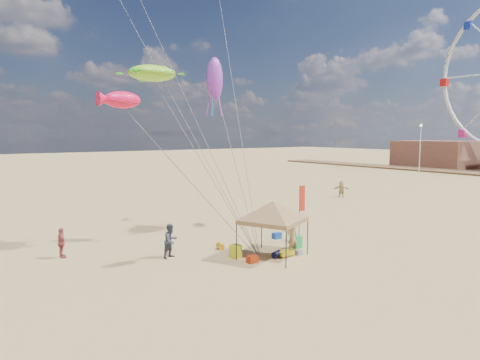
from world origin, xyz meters
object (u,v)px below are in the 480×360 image
Objects in this scene: feather_flag at (301,202)px; person_near_c at (289,230)px; chair_green at (296,242)px; person_near_a at (292,237)px; beach_cart at (285,253)px; cooler_red at (252,259)px; person_near_b at (171,241)px; person_far_c at (341,189)px; chair_yellow at (236,251)px; canopy_tent at (273,203)px; lamp_north at (420,140)px; cooler_blue at (277,236)px; person_far_a at (62,243)px.

feather_flag reaches higher than person_near_c.
chair_green is 1.37m from person_near_c.
person_near_a is at bearing 72.02° from person_near_c.
beach_cart is at bearing -150.59° from chair_green.
cooler_red is 0.29× the size of person_near_b.
cooler_red is 24.88m from person_far_c.
person_near_b is at bearing 144.07° from chair_yellow.
person_near_b reaches higher than chair_yellow.
cooler_red is at bearing 3.56° from person_near_a.
person_near_a is at bearing -47.42° from person_near_b.
person_far_c is (17.51, 11.93, 0.53)m from chair_green.
feather_flag reaches higher than cooler_red.
feather_flag reaches higher than beach_cart.
person_near_a is at bearing -144.10° from chair_green.
person_near_a is at bearing -99.17° from person_far_c.
canopy_tent is at bearing 5.85° from cooler_red.
person_near_c is at bearing -155.52° from lamp_north.
canopy_tent is at bearing -54.08° from person_near_b.
canopy_tent is 9.72× the size of cooler_red.
person_near_a is at bearing -20.18° from chair_yellow.
chair_green is 4.05m from chair_yellow.
chair_green reaches higher than cooler_blue.
person_near_a reaches higher than person_far_c.
person_near_a is 1.04× the size of person_far_c.
feather_flag is 6.94m from chair_yellow.
cooler_red is at bearing -168.00° from chair_green.
beach_cart is at bearing 64.15° from person_near_c.
person_far_c is at bearing 32.93° from feather_flag.
cooler_red is 1.00× the size of cooler_blue.
cooler_red is 2.98m from person_near_a.
person_near_a is (1.39, -0.03, -2.03)m from canopy_tent.
chair_yellow is at bearing 29.84° from person_near_c.
person_near_b is at bearing -126.90° from person_far_a.
chair_yellow is at bearing -164.96° from feather_flag.
cooler_blue is at bearing 77.22° from chair_green.
person_near_c is at bearing 66.00° from chair_green.
chair_yellow is at bearing -156.97° from cooler_blue.
chair_green is at bearing -38.95° from person_near_b.
feather_flag is 14.55m from person_far_a.
cooler_blue is 0.77× the size of chair_green.
lamp_north is at bearing -153.30° from person_near_a.
person_far_c is (24.33, 9.46, -0.04)m from person_near_b.
canopy_tent is 5.83× the size of beach_cart.
cooler_blue is 12.62m from person_far_a.
beach_cart is at bearing -154.52° from lamp_north.
lamp_north is (56.22, 24.29, 5.17)m from chair_yellow.
chair_green is 21.19m from person_far_c.
person_far_a reaches higher than person_near_c.
chair_yellow is (-0.18, 1.25, 0.16)m from cooler_red.
beach_cart is 0.11× the size of lamp_north.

